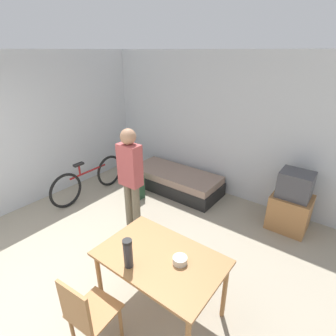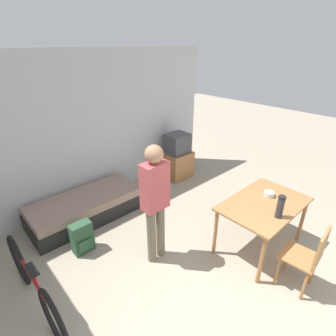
{
  "view_description": "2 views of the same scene",
  "coord_description": "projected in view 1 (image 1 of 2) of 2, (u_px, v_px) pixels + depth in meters",
  "views": [
    {
      "loc": [
        2.41,
        -0.65,
        2.68
      ],
      "look_at": [
        0.27,
        2.17,
        1.09
      ],
      "focal_mm": 28.0,
      "sensor_mm": 36.0,
      "label": 1
    },
    {
      "loc": [
        -1.91,
        -0.4,
        2.78
      ],
      "look_at": [
        0.5,
        2.24,
        1.04
      ],
      "focal_mm": 28.0,
      "sensor_mm": 36.0,
      "label": 2
    }
  ],
  "objects": [
    {
      "name": "thermos_flask",
      "position": [
        128.0,
        252.0,
        2.47
      ],
      "size": [
        0.09,
        0.09,
        0.31
      ],
      "color": "#2D2D33",
      "rests_on": "dining_table"
    },
    {
      "name": "daybed",
      "position": [
        175.0,
        181.0,
        5.45
      ],
      "size": [
        1.9,
        0.82,
        0.4
      ],
      "color": "black",
      "rests_on": "ground_plane"
    },
    {
      "name": "wall_back",
      "position": [
        209.0,
        124.0,
        5.13
      ],
      "size": [
        5.56,
        0.06,
        2.7
      ],
      "color": "silver",
      "rests_on": "ground_plane"
    },
    {
      "name": "person_standing",
      "position": [
        131.0,
        175.0,
        3.86
      ],
      "size": [
        0.34,
        0.23,
        1.7
      ],
      "color": "#6B604C",
      "rests_on": "ground_plane"
    },
    {
      "name": "backpack",
      "position": [
        136.0,
        186.0,
        5.15
      ],
      "size": [
        0.3,
        0.2,
        0.48
      ],
      "color": "#284C33",
      "rests_on": "ground_plane"
    },
    {
      "name": "mate_bowl",
      "position": [
        180.0,
        260.0,
        2.56
      ],
      "size": [
        0.14,
        0.14,
        0.07
      ],
      "color": "beige",
      "rests_on": "dining_table"
    },
    {
      "name": "dining_table",
      "position": [
        160.0,
        263.0,
        2.68
      ],
      "size": [
        1.27,
        0.83,
        0.77
      ],
      "color": "#9E6B3D",
      "rests_on": "ground_plane"
    },
    {
      "name": "wooden_chair",
      "position": [
        86.0,
        314.0,
        2.36
      ],
      "size": [
        0.43,
        0.43,
        0.91
      ],
      "color": "#9E6B3D",
      "rests_on": "ground_plane"
    },
    {
      "name": "wall_left",
      "position": [
        52.0,
        126.0,
        5.0
      ],
      "size": [
        0.06,
        4.81,
        2.7
      ],
      "color": "silver",
      "rests_on": "ground_plane"
    },
    {
      "name": "bicycle",
      "position": [
        89.0,
        179.0,
        5.18
      ],
      "size": [
        0.09,
        1.74,
        0.75
      ],
      "color": "black",
      "rests_on": "ground_plane"
    },
    {
      "name": "ground_plane",
      "position": [
        30.0,
        315.0,
        2.9
      ],
      "size": [
        20.0,
        20.0,
        0.0
      ],
      "primitive_type": "plane",
      "color": "#9E937F"
    },
    {
      "name": "tv",
      "position": [
        291.0,
        204.0,
        4.17
      ],
      "size": [
        0.59,
        0.53,
        1.0
      ],
      "color": "#9E6B3D",
      "rests_on": "ground_plane"
    }
  ]
}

